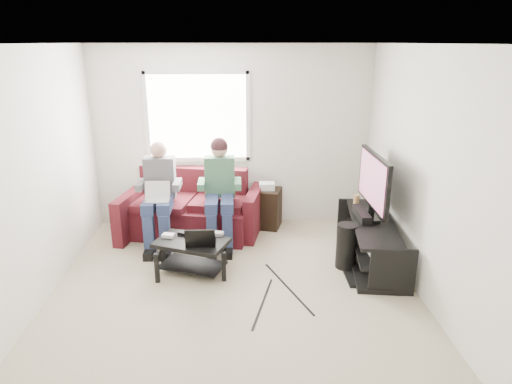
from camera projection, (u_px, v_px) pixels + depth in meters
floor at (234, 299)px, 4.88m from camera, size 4.50×4.50×0.00m
ceiling at (230, 44)px, 4.06m from camera, size 4.50×4.50×0.00m
wall_back at (233, 137)px, 6.61m from camera, size 4.50×0.00×4.50m
wall_front at (230, 312)px, 2.34m from camera, size 4.50×0.00×4.50m
wall_left at (24, 186)px, 4.39m from camera, size 0.00×4.50×4.50m
wall_right at (432, 180)px, 4.56m from camera, size 0.00×4.50×4.50m
window at (197, 117)px, 6.47m from camera, size 1.48×0.04×1.28m
sofa at (193, 211)px, 6.48m from camera, size 2.07×1.21×0.89m
person_left at (159, 190)px, 6.01m from camera, size 0.40×0.70×1.37m
person_right at (220, 185)px, 6.04m from camera, size 0.40×0.71×1.41m
laptop_silver at (157, 196)px, 5.83m from camera, size 0.38×0.34×0.24m
coffee_table at (192, 249)px, 5.35m from camera, size 0.94×0.77×0.41m
laptop_black at (201, 234)px, 5.21m from camera, size 0.41×0.35×0.24m
controller_a at (168, 235)px, 5.41m from camera, size 0.16×0.12×0.04m
controller_b at (184, 233)px, 5.48m from camera, size 0.16×0.14×0.04m
controller_c at (217, 234)px, 5.47m from camera, size 0.16×0.12×0.04m
tv_stand at (371, 243)px, 5.64m from camera, size 0.71×1.70×0.54m
tv at (374, 182)px, 5.50m from camera, size 0.12×1.10×0.81m
soundbar at (362, 214)px, 5.62m from camera, size 0.12×0.50×0.10m
drink_cup at (356, 199)px, 6.12m from camera, size 0.08×0.08×0.12m
console_white at (382, 252)px, 5.24m from camera, size 0.30×0.22×0.06m
console_grey at (365, 228)px, 5.90m from camera, size 0.34×0.26×0.08m
console_black at (373, 239)px, 5.57m from camera, size 0.38×0.30×0.07m
subwoofer at (346, 246)px, 5.49m from camera, size 0.24×0.24×0.56m
keyboard_floor at (352, 278)px, 5.28m from camera, size 0.15×0.42×0.02m
end_table at (267, 207)px, 6.70m from camera, size 0.39×0.39×0.68m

